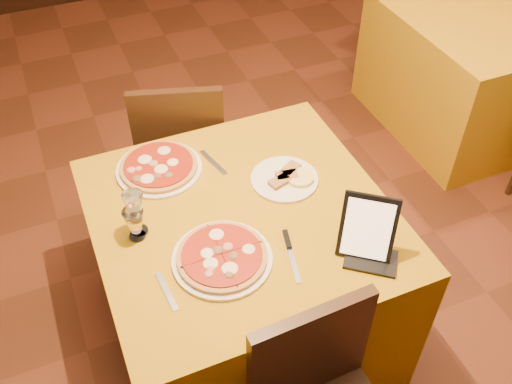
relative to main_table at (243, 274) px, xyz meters
name	(u,v)px	position (x,y,z in m)	size (l,w,h in m)	color
floor	(310,274)	(0.42, 0.14, -0.38)	(6.00, 7.00, 0.01)	#5E2D19
main_table	(243,274)	(0.00, 0.00, 0.00)	(1.10, 1.10, 0.75)	#B0800B
side_table	(479,68)	(1.96, 0.92, 0.00)	(1.10, 1.10, 0.75)	orange
chair_main_far	(183,145)	(0.00, 0.83, 0.08)	(0.46, 0.46, 0.91)	black
chair_side_far	(406,0)	(1.96, 1.76, 0.08)	(0.46, 0.46, 0.91)	black
pizza_near	(222,258)	(-0.15, -0.19, 0.39)	(0.35, 0.35, 0.03)	white
pizza_far	(159,168)	(-0.22, 0.35, 0.39)	(0.35, 0.35, 0.03)	white
cutlet_dish	(284,178)	(0.22, 0.10, 0.39)	(0.27, 0.27, 0.03)	white
wine_glass	(136,213)	(-0.38, 0.06, 0.47)	(0.09, 0.09, 0.19)	tan
water_glass	(135,224)	(-0.39, 0.04, 0.44)	(0.07, 0.07, 0.13)	silver
tablet	(368,228)	(0.33, -0.34, 0.49)	(0.19, 0.02, 0.24)	black
knife	(292,258)	(0.08, -0.27, 0.38)	(0.22, 0.02, 0.01)	silver
fork_near	(167,291)	(-0.36, -0.24, 0.38)	(0.17, 0.02, 0.01)	silver
fork_far	(213,163)	(0.00, 0.31, 0.38)	(0.18, 0.02, 0.01)	silver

